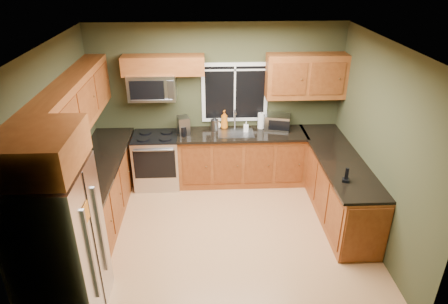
{
  "coord_description": "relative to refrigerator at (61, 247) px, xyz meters",
  "views": [
    {
      "loc": [
        -0.19,
        -4.66,
        3.65
      ],
      "look_at": [
        0.05,
        0.35,
        1.15
      ],
      "focal_mm": 32.0,
      "sensor_mm": 36.0,
      "label": 1
    }
  ],
  "objects": [
    {
      "name": "base_cabinets_peninsula",
      "position": [
        3.54,
        1.84,
        -0.45
      ],
      "size": [
        0.6,
        2.52,
        0.9
      ],
      "color": "brown",
      "rests_on": "ground"
    },
    {
      "name": "base_cabinets_back",
      "position": [
        2.15,
        2.8,
        -0.45
      ],
      "size": [
        2.17,
        0.6,
        0.9
      ],
      "primitive_type": "cube",
      "color": "brown",
      "rests_on": "ground"
    },
    {
      "name": "refrigerator",
      "position": [
        0.0,
        0.0,
        0.0
      ],
      "size": [
        0.74,
        0.9,
        1.8
      ],
      "color": "#B7B7BC",
      "rests_on": "ground"
    },
    {
      "name": "coffee_maker",
      "position": [
        1.17,
        2.78,
        0.18
      ],
      "size": [
        0.23,
        0.28,
        0.3
      ],
      "color": "slate",
      "rests_on": "countertop_back"
    },
    {
      "name": "upper_cabinet_over_fridge",
      "position": [
        -0.0,
        0.0,
        1.13
      ],
      "size": [
        0.72,
        0.9,
        0.38
      ],
      "primitive_type": "cube",
      "color": "brown",
      "rests_on": "left_wall"
    },
    {
      "name": "kettle",
      "position": [
        1.69,
        2.91,
        0.15
      ],
      "size": [
        0.14,
        0.14,
        0.24
      ],
      "color": "#B7B7BC",
      "rests_on": "countertop_back"
    },
    {
      "name": "right_wall",
      "position": [
        3.84,
        1.3,
        0.45
      ],
      "size": [
        0.0,
        3.6,
        3.6
      ],
      "primitive_type": "plane",
      "rotation": [
        1.57,
        0.0,
        -1.57
      ],
      "color": "#363921",
      "rests_on": "ground"
    },
    {
      "name": "base_cabinets_left",
      "position": [
        -0.06,
        1.78,
        -0.45
      ],
      "size": [
        0.6,
        2.65,
        0.9
      ],
      "primitive_type": "cube",
      "color": "brown",
      "rests_on": "ground"
    },
    {
      "name": "toaster_oven",
      "position": [
        2.76,
        2.92,
        0.17
      ],
      "size": [
        0.47,
        0.41,
        0.26
      ],
      "color": "#B7B7BC",
      "rests_on": "countertop_back"
    },
    {
      "name": "ceiling",
      "position": [
        1.74,
        1.3,
        1.8
      ],
      "size": [
        4.2,
        4.2,
        0.0
      ],
      "primitive_type": "plane",
      "rotation": [
        3.14,
        0.0,
        0.0
      ],
      "color": "white",
      "rests_on": "back_wall"
    },
    {
      "name": "upper_cabinets_left",
      "position": [
        -0.2,
        1.78,
        0.96
      ],
      "size": [
        0.33,
        2.65,
        0.72
      ],
      "primitive_type": "cube",
      "color": "brown",
      "rests_on": "left_wall"
    },
    {
      "name": "paper_towel_roll",
      "position": [
        2.49,
        2.98,
        0.18
      ],
      "size": [
        0.14,
        0.14,
        0.3
      ],
      "color": "white",
      "rests_on": "countertop_back"
    },
    {
      "name": "countertop_back",
      "position": [
        2.15,
        2.78,
        0.02
      ],
      "size": [
        2.17,
        0.65,
        0.04
      ],
      "primitive_type": "cube",
      "color": "black",
      "rests_on": "base_cabinets_back"
    },
    {
      "name": "upper_cabinets_back_right",
      "position": [
        3.19,
        2.94,
        0.96
      ],
      "size": [
        1.3,
        0.33,
        0.72
      ],
      "primitive_type": "cube",
      "color": "brown",
      "rests_on": "back_wall"
    },
    {
      "name": "countertop_left",
      "position": [
        -0.04,
        1.78,
        0.02
      ],
      "size": [
        0.65,
        2.65,
        0.04
      ],
      "primitive_type": "cube",
      "color": "black",
      "rests_on": "base_cabinets_left"
    },
    {
      "name": "soap_bottle_c",
      "position": [
        1.74,
        3.0,
        0.12
      ],
      "size": [
        0.16,
        0.16,
        0.16
      ],
      "primitive_type": "imported",
      "rotation": [
        0.0,
        0.0,
        -0.36
      ],
      "color": "white",
      "rests_on": "countertop_back"
    },
    {
      "name": "floor",
      "position": [
        1.74,
        1.3,
        -0.9
      ],
      "size": [
        4.2,
        4.2,
        0.0
      ],
      "primitive_type": "plane",
      "color": "#B67E50",
      "rests_on": "ground"
    },
    {
      "name": "sink",
      "position": [
        2.04,
        2.79,
        0.05
      ],
      "size": [
        0.6,
        0.42,
        0.36
      ],
      "color": "slate",
      "rests_on": "countertop_back"
    },
    {
      "name": "back_wall",
      "position": [
        1.74,
        3.1,
        0.45
      ],
      "size": [
        4.2,
        0.0,
        4.2
      ],
      "primitive_type": "plane",
      "rotation": [
        1.57,
        0.0,
        0.0
      ],
      "color": "#363921",
      "rests_on": "ground"
    },
    {
      "name": "cordless_phone",
      "position": [
        3.38,
        1.12,
        0.1
      ],
      "size": [
        0.11,
        0.11,
        0.2
      ],
      "color": "black",
      "rests_on": "countertop_peninsula"
    },
    {
      "name": "soap_bottle_a",
      "position": [
        1.86,
        3.0,
        0.2
      ],
      "size": [
        0.16,
        0.16,
        0.32
      ],
      "primitive_type": "imported",
      "rotation": [
        0.0,
        0.0,
        -0.34
      ],
      "color": "#C66212",
      "rests_on": "countertop_back"
    },
    {
      "name": "window",
      "position": [
        2.04,
        3.08,
        0.65
      ],
      "size": [
        1.12,
        0.03,
        1.02
      ],
      "color": "white",
      "rests_on": "back_wall"
    },
    {
      "name": "left_wall",
      "position": [
        -0.36,
        1.3,
        0.45
      ],
      "size": [
        0.0,
        3.6,
        3.6
      ],
      "primitive_type": "plane",
      "rotation": [
        1.57,
        0.0,
        1.57
      ],
      "color": "#363921",
      "rests_on": "ground"
    },
    {
      "name": "front_wall",
      "position": [
        1.74,
        -0.5,
        0.45
      ],
      "size": [
        4.2,
        0.0,
        4.2
      ],
      "primitive_type": "plane",
      "rotation": [
        -1.57,
        0.0,
        0.0
      ],
      "color": "#363921",
      "rests_on": "ground"
    },
    {
      "name": "countertop_peninsula",
      "position": [
        3.51,
        1.85,
        0.02
      ],
      "size": [
        0.65,
        2.5,
        0.04
      ],
      "primitive_type": "cube",
      "color": "black",
      "rests_on": "base_cabinets_peninsula"
    },
    {
      "name": "microwave",
      "position": [
        0.69,
        2.91,
        0.83
      ],
      "size": [
        0.76,
        0.41,
        0.42
      ],
      "color": "#B7B7BC",
      "rests_on": "back_wall"
    },
    {
      "name": "range",
      "position": [
        0.69,
        2.77,
        -0.43
      ],
      "size": [
        0.76,
        0.69,
        0.94
      ],
      "color": "#B7B7BC",
      "rests_on": "ground"
    },
    {
      "name": "soap_bottle_b",
      "position": [
        2.22,
        2.83,
        0.13
      ],
      "size": [
        0.09,
        0.09,
        0.18
      ],
      "primitive_type": "imported",
      "rotation": [
        0.0,
        0.0,
        -0.12
      ],
      "color": "white",
      "rests_on": "countertop_back"
    },
    {
      "name": "upper_cabinets_back_left",
      "position": [
        0.89,
        2.94,
        1.17
      ],
      "size": [
        1.3,
        0.33,
        0.3
      ],
      "primitive_type": "cube",
      "color": "brown",
      "rests_on": "back_wall"
    }
  ]
}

